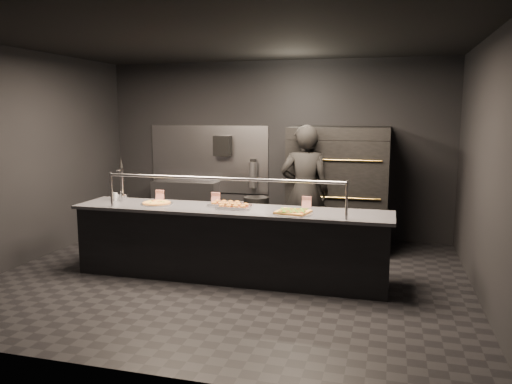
% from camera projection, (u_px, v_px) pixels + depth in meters
% --- Properties ---
extents(room, '(6.04, 6.00, 3.00)m').
position_uv_depth(room, '(228.00, 163.00, 6.32)').
color(room, black).
rests_on(room, ground).
extents(service_counter, '(4.10, 0.78, 1.37)m').
position_uv_depth(service_counter, '(230.00, 243.00, 6.43)').
color(service_counter, black).
rests_on(service_counter, ground).
extents(pizza_oven, '(1.50, 1.23, 1.91)m').
position_uv_depth(pizza_oven, '(339.00, 187.00, 7.85)').
color(pizza_oven, black).
rests_on(pizza_oven, ground).
extents(prep_shelf, '(1.20, 0.35, 0.90)m').
position_uv_depth(prep_shelf, '(186.00, 206.00, 9.06)').
color(prep_shelf, '#99999E').
rests_on(prep_shelf, ground).
extents(towel_dispenser, '(0.30, 0.20, 0.35)m').
position_uv_depth(towel_dispenser, '(223.00, 146.00, 8.77)').
color(towel_dispenser, black).
rests_on(towel_dispenser, room).
extents(fire_extinguisher, '(0.14, 0.14, 0.51)m').
position_uv_depth(fire_extinguisher, '(253.00, 174.00, 8.72)').
color(fire_extinguisher, '#B2B2B7').
rests_on(fire_extinguisher, room).
extents(beer_tap, '(0.16, 0.22, 0.60)m').
position_uv_depth(beer_tap, '(122.00, 188.00, 6.94)').
color(beer_tap, silver).
rests_on(beer_tap, service_counter).
extents(round_pizza, '(0.42, 0.42, 0.03)m').
position_uv_depth(round_pizza, '(157.00, 203.00, 6.63)').
color(round_pizza, silver).
rests_on(round_pizza, service_counter).
extents(slider_tray_a, '(0.46, 0.39, 0.06)m').
position_uv_depth(slider_tray_a, '(226.00, 204.00, 6.52)').
color(slider_tray_a, silver).
rests_on(slider_tray_a, service_counter).
extents(slider_tray_b, '(0.46, 0.38, 0.07)m').
position_uv_depth(slider_tray_b, '(234.00, 206.00, 6.35)').
color(slider_tray_b, silver).
rests_on(slider_tray_b, service_counter).
extents(square_pizza, '(0.48, 0.48, 0.05)m').
position_uv_depth(square_pizza, '(293.00, 212.00, 6.01)').
color(square_pizza, silver).
rests_on(square_pizza, service_counter).
extents(condiment_jar, '(0.17, 0.07, 0.11)m').
position_uv_depth(condiment_jar, '(117.00, 197.00, 6.89)').
color(condiment_jar, silver).
rests_on(condiment_jar, service_counter).
extents(tent_cards, '(2.17, 0.04, 0.15)m').
position_uv_depth(tent_cards, '(225.00, 198.00, 6.65)').
color(tent_cards, white).
rests_on(tent_cards, service_counter).
extents(trash_bin, '(0.43, 0.43, 0.72)m').
position_uv_depth(trash_bin, '(256.00, 218.00, 8.47)').
color(trash_bin, black).
rests_on(trash_bin, ground).
extents(worker, '(0.78, 0.58, 1.96)m').
position_uv_depth(worker, '(305.00, 192.00, 7.28)').
color(worker, black).
rests_on(worker, ground).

